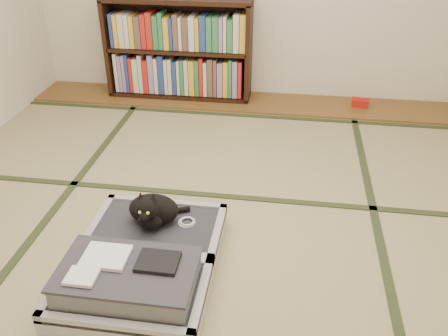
# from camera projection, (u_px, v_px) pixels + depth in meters

# --- Properties ---
(floor) EXTENTS (4.50, 4.50, 0.00)m
(floor) POSITION_uv_depth(u_px,v_px,m) (207.00, 234.00, 2.79)
(floor) COLOR tan
(floor) RESTS_ON ground
(wood_strip) EXTENTS (4.00, 0.50, 0.02)m
(wood_strip) POSITION_uv_depth(u_px,v_px,m) (244.00, 102.00, 4.49)
(wood_strip) COLOR brown
(wood_strip) RESTS_ON ground
(red_item) EXTENTS (0.16, 0.11, 0.07)m
(red_item) POSITION_uv_depth(u_px,v_px,m) (360.00, 103.00, 4.36)
(red_item) COLOR #B3180E
(red_item) RESTS_ON wood_strip
(tatami_borders) EXTENTS (4.00, 4.50, 0.01)m
(tatami_borders) POSITION_uv_depth(u_px,v_px,m) (220.00, 188.00, 3.21)
(tatami_borders) COLOR #2D381E
(tatami_borders) RESTS_ON ground
(bookcase) EXTENTS (1.35, 0.31, 0.92)m
(bookcase) POSITION_uv_depth(u_px,v_px,m) (179.00, 51.00, 4.40)
(bookcase) COLOR black
(bookcase) RESTS_ON wood_strip
(suitcase) EXTENTS (0.72, 0.96, 0.28)m
(suitcase) POSITION_uv_depth(u_px,v_px,m) (142.00, 266.00, 2.41)
(suitcase) COLOR silver
(suitcase) RESTS_ON floor
(cat) EXTENTS (0.32, 0.32, 0.26)m
(cat) POSITION_uv_depth(u_px,v_px,m) (153.00, 210.00, 2.59)
(cat) COLOR black
(cat) RESTS_ON suitcase
(cable_coil) EXTENTS (0.10, 0.10, 0.02)m
(cable_coil) POSITION_uv_depth(u_px,v_px,m) (187.00, 222.00, 2.65)
(cable_coil) COLOR white
(cable_coil) RESTS_ON suitcase
(hanger) EXTENTS (0.36, 0.23, 0.01)m
(hanger) POSITION_uv_depth(u_px,v_px,m) (122.00, 300.00, 2.33)
(hanger) COLOR black
(hanger) RESTS_ON floor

